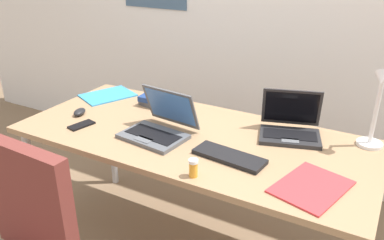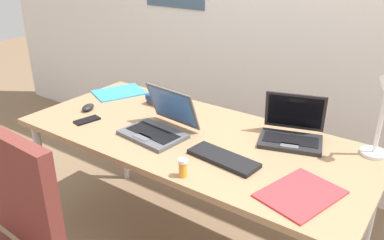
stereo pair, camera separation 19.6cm
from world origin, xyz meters
TOP-DOWN VIEW (x-y plane):
  - desk at (0.00, 0.00)m, footprint 1.80×0.80m
  - desk_lamp at (0.80, 0.28)m, footprint 0.12×0.18m
  - laptop_front_right at (-0.14, -0.09)m, footprint 0.34×0.33m
  - laptop_mid_desk at (0.43, 0.23)m, footprint 0.35×0.32m
  - external_keyboard at (0.27, -0.13)m, footprint 0.34×0.16m
  - computer_mouse at (-0.68, -0.09)m, footprint 0.08×0.11m
  - cell_phone at (-0.56, -0.20)m, footprint 0.09×0.15m
  - pill_bottle at (0.20, -0.34)m, footprint 0.04×0.04m
  - book_stack at (-0.39, 0.25)m, footprint 0.18×0.17m
  - paper_folder_front_left at (0.65, -0.19)m, footprint 0.30×0.36m
  - paper_folder_front_right at (-0.74, 0.23)m, footprint 0.34×0.38m

SIDE VIEW (x-z plane):
  - desk at x=0.00m, z-range 0.31..1.05m
  - paper_folder_front_left at x=0.65m, z-range 0.74..0.75m
  - paper_folder_front_right at x=-0.74m, z-range 0.74..0.75m
  - cell_phone at x=-0.56m, z-range 0.74..0.75m
  - external_keyboard at x=0.27m, z-range 0.74..0.76m
  - computer_mouse at x=-0.68m, z-range 0.74..0.77m
  - book_stack at x=-0.39m, z-range 0.74..0.80m
  - pill_bottle at x=0.20m, z-range 0.74..0.82m
  - laptop_mid_desk at x=0.43m, z-range 0.68..0.89m
  - laptop_front_right at x=-0.14m, z-range 0.67..0.90m
  - desk_lamp at x=0.80m, z-range 0.74..1.14m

